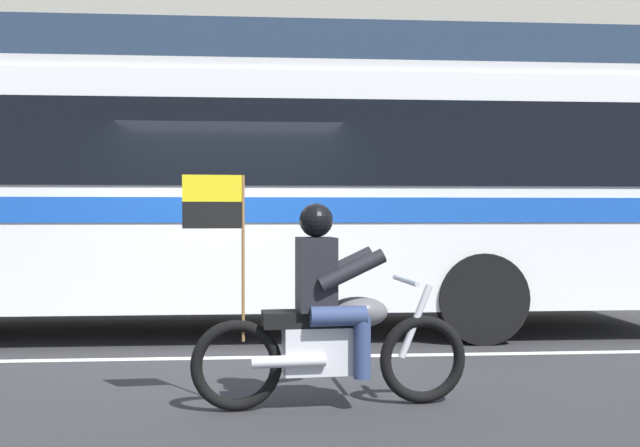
{
  "coord_description": "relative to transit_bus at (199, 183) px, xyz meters",
  "views": [
    {
      "loc": [
        0.37,
        -8.16,
        1.48
      ],
      "look_at": [
        0.97,
        -0.35,
        1.38
      ],
      "focal_mm": 41.1,
      "sensor_mm": 36.0,
      "label": 1
    }
  ],
  "objects": [
    {
      "name": "motorcycle_with_rider",
      "position": [
        1.31,
        -3.79,
        -1.22
      ],
      "size": [
        2.19,
        0.64,
        1.78
      ],
      "color": "black",
      "rests_on": "ground_plane"
    },
    {
      "name": "sidewalk_curb",
      "position": [
        0.45,
        3.91,
        -1.81
      ],
      "size": [
        28.0,
        3.8,
        0.15
      ],
      "primitive_type": "cube",
      "color": "gray",
      "rests_on": "ground_plane"
    },
    {
      "name": "fire_hydrant",
      "position": [
        -1.75,
        2.48,
        -1.37
      ],
      "size": [
        0.22,
        0.3,
        0.75
      ],
      "color": "gold",
      "rests_on": "sidewalk_curb"
    },
    {
      "name": "transit_bus",
      "position": [
        0.0,
        0.0,
        0.0
      ],
      "size": [
        12.02,
        2.65,
        3.22
      ],
      "color": "white",
      "rests_on": "ground_plane"
    },
    {
      "name": "lane_center_stripe",
      "position": [
        0.45,
        -1.79,
        -1.88
      ],
      "size": [
        26.6,
        0.14,
        0.01
      ],
      "primitive_type": "cube",
      "color": "silver",
      "rests_on": "ground_plane"
    },
    {
      "name": "ground_plane",
      "position": [
        0.45,
        -1.19,
        -1.88
      ],
      "size": [
        60.0,
        60.0,
        0.0
      ],
      "primitive_type": "plane",
      "color": "#2B2B2D"
    }
  ]
}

